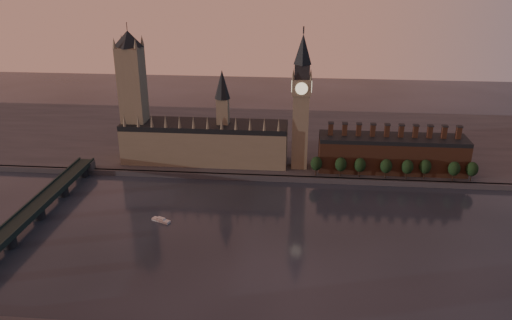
{
  "coord_description": "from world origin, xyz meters",
  "views": [
    {
      "loc": [
        9.53,
        -252.27,
        153.61
      ],
      "look_at": [
        -18.73,
        55.0,
        30.36
      ],
      "focal_mm": 35.0,
      "sensor_mm": 36.0,
      "label": 1
    }
  ],
  "objects": [
    {
      "name": "river_boat",
      "position": [
        -76.16,
        20.56,
        0.96
      ],
      "size": [
        12.98,
        8.35,
        2.52
      ],
      "rotation": [
        0.0,
        0.0,
        -0.41
      ],
      "color": "silver",
      "rests_on": "ground"
    },
    {
      "name": "embankment_tree_7",
      "position": [
        135.22,
        93.81,
        13.47
      ],
      "size": [
        8.6,
        8.6,
        14.88
      ],
      "color": "black",
      "rests_on": "north_bank"
    },
    {
      "name": "westminster_bridge",
      "position": [
        -155.0,
        -2.7,
        7.44
      ],
      "size": [
        14.0,
        200.0,
        11.55
      ],
      "color": "black",
      "rests_on": "ground"
    },
    {
      "name": "embankment_tree_6",
      "position": [
        122.5,
        93.52,
        13.47
      ],
      "size": [
        8.6,
        8.6,
        14.88
      ],
      "color": "black",
      "rests_on": "north_bank"
    },
    {
      "name": "embankment_tree_3",
      "position": [
        73.93,
        93.8,
        13.47
      ],
      "size": [
        8.6,
        8.6,
        14.88
      ],
      "color": "black",
      "rests_on": "north_bank"
    },
    {
      "name": "chimney_block",
      "position": [
        80.0,
        110.0,
        17.82
      ],
      "size": [
        110.0,
        25.0,
        37.0
      ],
      "color": "brown",
      "rests_on": "north_bank"
    },
    {
      "name": "embankment_tree_4",
      "position": [
        89.26,
        93.89,
        13.47
      ],
      "size": [
        8.6,
        8.6,
        14.88
      ],
      "color": "black",
      "rests_on": "north_bank"
    },
    {
      "name": "big_ben",
      "position": [
        10.0,
        110.0,
        56.83
      ],
      "size": [
        15.0,
        15.0,
        107.0
      ],
      "color": "#786C55",
      "rests_on": "north_bank"
    },
    {
      "name": "victoria_tower",
      "position": [
        -120.0,
        115.0,
        59.09
      ],
      "size": [
        24.0,
        24.0,
        108.0
      ],
      "color": "#786C55",
      "rests_on": "north_bank"
    },
    {
      "name": "north_bank",
      "position": [
        0.0,
        178.04,
        2.0
      ],
      "size": [
        900.0,
        182.0,
        4.0
      ],
      "color": "#46454A",
      "rests_on": "ground"
    },
    {
      "name": "embankment_tree_2",
      "position": [
        54.95,
        94.35,
        13.47
      ],
      "size": [
        8.6,
        8.6,
        14.88
      ],
      "color": "black",
      "rests_on": "north_bank"
    },
    {
      "name": "embankment_tree_5",
      "position": [
        102.35,
        95.29,
        13.47
      ],
      "size": [
        8.6,
        8.6,
        14.88
      ],
      "color": "black",
      "rests_on": "north_bank"
    },
    {
      "name": "ground",
      "position": [
        0.0,
        0.0,
        0.0
      ],
      "size": [
        900.0,
        900.0,
        0.0
      ],
      "primitive_type": "plane",
      "color": "black",
      "rests_on": "ground"
    },
    {
      "name": "embankment_tree_1",
      "position": [
        40.88,
        94.1,
        13.47
      ],
      "size": [
        8.6,
        8.6,
        14.88
      ],
      "color": "black",
      "rests_on": "north_bank"
    },
    {
      "name": "palace_of_westminster",
      "position": [
        -64.41,
        114.91,
        21.63
      ],
      "size": [
        130.0,
        30.3,
        74.0
      ],
      "color": "#786C55",
      "rests_on": "north_bank"
    },
    {
      "name": "embankment_tree_0",
      "position": [
        22.8,
        94.01,
        13.47
      ],
      "size": [
        8.6,
        8.6,
        14.88
      ],
      "color": "black",
      "rests_on": "north_bank"
    }
  ]
}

